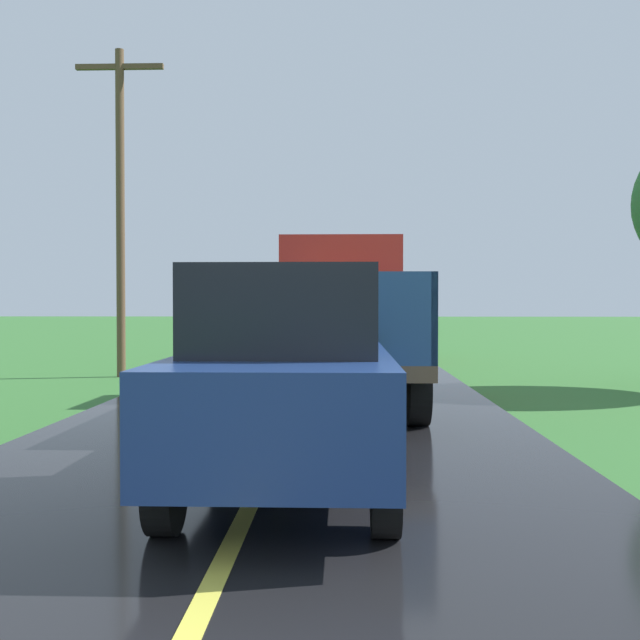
# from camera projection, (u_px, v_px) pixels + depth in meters

# --- Properties ---
(banana_truck_near) EXTENTS (2.38, 5.82, 2.80)m
(banana_truck_near) POSITION_uv_depth(u_px,v_px,m) (341.00, 318.00, 12.32)
(banana_truck_near) COLOR #2D2D30
(banana_truck_near) RESTS_ON road_surface
(banana_truck_far) EXTENTS (2.38, 5.81, 2.80)m
(banana_truck_far) POSITION_uv_depth(u_px,v_px,m) (348.00, 311.00, 24.00)
(banana_truck_far) COLOR #2D2D30
(banana_truck_far) RESTS_ON road_surface
(utility_pole_roadside) EXTENTS (2.04, 0.20, 7.60)m
(utility_pole_roadside) POSITION_uv_depth(u_px,v_px,m) (120.00, 201.00, 17.17)
(utility_pole_roadside) COLOR brown
(utility_pole_roadside) RESTS_ON ground
(following_car) EXTENTS (1.74, 4.10, 1.92)m
(following_car) POSITION_uv_depth(u_px,v_px,m) (288.00, 377.00, 6.36)
(following_car) COLOR navy
(following_car) RESTS_ON road_surface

